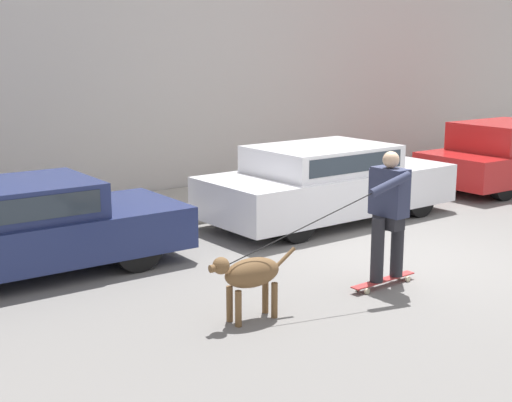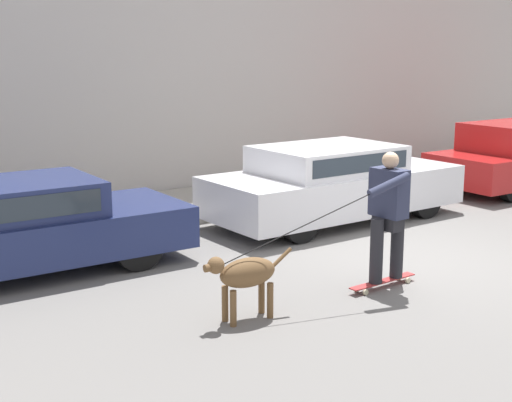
{
  "view_description": "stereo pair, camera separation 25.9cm",
  "coord_description": "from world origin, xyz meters",
  "px_view_note": "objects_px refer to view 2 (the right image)",
  "views": [
    {
      "loc": [
        -7.15,
        -6.39,
        2.83
      ],
      "look_at": [
        -2.06,
        0.74,
        0.95
      ],
      "focal_mm": 50.0,
      "sensor_mm": 36.0,
      "label": 1
    },
    {
      "loc": [
        -6.94,
        -6.54,
        2.83
      ],
      "look_at": [
        -2.06,
        0.74,
        0.95
      ],
      "focal_mm": 50.0,
      "sensor_mm": 36.0,
      "label": 2
    }
  ],
  "objects_px": {
    "parked_car_0": "(10,229)",
    "dog": "(245,275)",
    "parked_car_1": "(333,184)",
    "skateboarder": "(387,212)"
  },
  "relations": [
    {
      "from": "dog",
      "to": "skateboarder",
      "type": "height_order",
      "value": "skateboarder"
    },
    {
      "from": "parked_car_1",
      "to": "skateboarder",
      "type": "bearing_deg",
      "value": -120.83
    },
    {
      "from": "parked_car_0",
      "to": "parked_car_1",
      "type": "distance_m",
      "value": 5.29
    },
    {
      "from": "parked_car_0",
      "to": "dog",
      "type": "bearing_deg",
      "value": -61.05
    },
    {
      "from": "parked_car_1",
      "to": "skateboarder",
      "type": "xyz_separation_m",
      "value": [
        -1.67,
        -3.0,
        0.31
      ]
    },
    {
      "from": "parked_car_0",
      "to": "dog",
      "type": "xyz_separation_m",
      "value": [
        1.62,
        -2.96,
        -0.1
      ]
    },
    {
      "from": "parked_car_0",
      "to": "skateboarder",
      "type": "relative_size",
      "value": 1.58
    },
    {
      "from": "parked_car_1",
      "to": "skateboarder",
      "type": "relative_size",
      "value": 1.59
    },
    {
      "from": "parked_car_1",
      "to": "dog",
      "type": "distance_m",
      "value": 4.71
    },
    {
      "from": "parked_car_1",
      "to": "skateboarder",
      "type": "height_order",
      "value": "skateboarder"
    }
  ]
}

